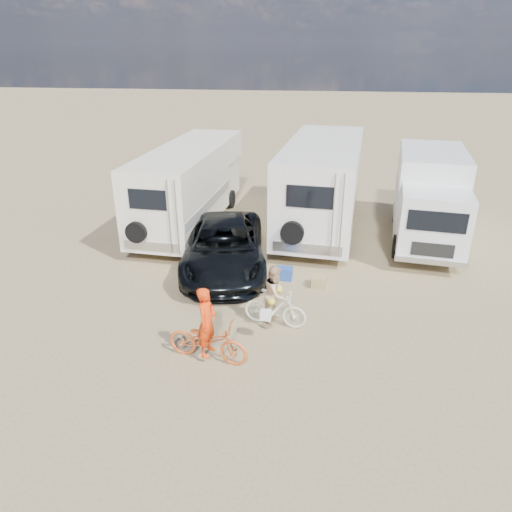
# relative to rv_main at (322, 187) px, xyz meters

# --- Properties ---
(ground) EXTENTS (140.00, 140.00, 0.00)m
(ground) POSITION_rel_rv_main_xyz_m (-0.22, -7.49, -1.77)
(ground) COLOR #98835B
(ground) RESTS_ON ground
(rv_main) EXTENTS (3.55, 8.24, 3.55)m
(rv_main) POSITION_rel_rv_main_xyz_m (0.00, 0.00, 0.00)
(rv_main) COLOR silver
(rv_main) RESTS_ON ground
(rv_left) EXTENTS (2.96, 8.55, 3.25)m
(rv_left) POSITION_rel_rv_main_xyz_m (-5.36, -0.15, -0.15)
(rv_left) COLOR beige
(rv_left) RESTS_ON ground
(box_truck) EXTENTS (3.25, 6.73, 3.32)m
(box_truck) POSITION_rel_rv_main_xyz_m (4.04, -0.81, -0.11)
(box_truck) COLOR silver
(box_truck) RESTS_ON ground
(dark_suv) EXTENTS (3.60, 6.16, 1.61)m
(dark_suv) POSITION_rel_rv_main_xyz_m (-3.19, -4.20, -0.97)
(dark_suv) COLOR black
(dark_suv) RESTS_ON ground
(bike_man) EXTENTS (2.12, 1.09, 1.06)m
(bike_man) POSITION_rel_rv_main_xyz_m (-2.60, -9.34, -1.24)
(bike_man) COLOR #C6511E
(bike_man) RESTS_ON ground
(bike_woman) EXTENTS (1.81, 0.82, 1.05)m
(bike_woman) POSITION_rel_rv_main_xyz_m (-1.14, -7.59, -1.25)
(bike_woman) COLOR beige
(bike_woman) RESTS_ON ground
(rider_man) EXTENTS (0.54, 0.71, 1.77)m
(rider_man) POSITION_rel_rv_main_xyz_m (-2.60, -9.34, -0.89)
(rider_man) COLOR red
(rider_man) RESTS_ON ground
(rider_woman) EXTENTS (0.73, 0.87, 1.58)m
(rider_woman) POSITION_rel_rv_main_xyz_m (-1.14, -7.59, -0.98)
(rider_woman) COLOR tan
(rider_woman) RESTS_ON ground
(bike_parked) EXTENTS (1.55, 0.56, 0.81)m
(bike_parked) POSITION_rel_rv_main_xyz_m (3.55, -1.73, -1.37)
(bike_parked) COLOR #232523
(bike_parked) RESTS_ON ground
(cooler) EXTENTS (0.54, 0.41, 0.41)m
(cooler) POSITION_rel_rv_main_xyz_m (-1.10, -4.79, -1.57)
(cooler) COLOR #214295
(cooler) RESTS_ON ground
(crate) EXTENTS (0.52, 0.52, 0.36)m
(crate) POSITION_rel_rv_main_xyz_m (0.04, -5.18, -1.60)
(crate) COLOR olive
(crate) RESTS_ON ground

